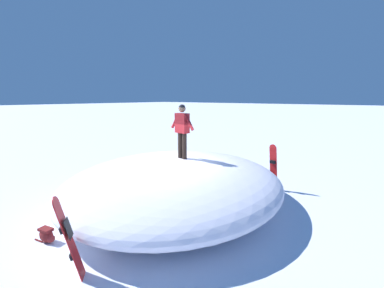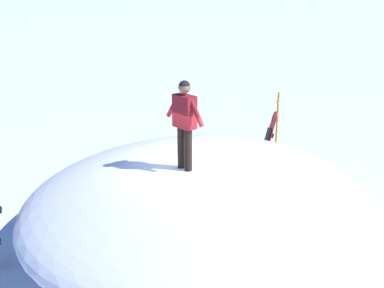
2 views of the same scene
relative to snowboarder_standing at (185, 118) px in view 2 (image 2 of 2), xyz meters
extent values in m
plane|color=white|center=(-0.14, -0.58, -2.42)|extent=(240.00, 240.00, 0.00)
ellipsoid|color=white|center=(-0.04, -0.30, -1.70)|extent=(7.78, 8.34, 1.44)
cylinder|color=black|center=(-0.10, 0.01, -0.58)|extent=(0.14, 0.14, 0.79)
cylinder|color=black|center=(0.10, -0.01, -0.58)|extent=(0.14, 0.14, 0.79)
cube|color=maroon|center=(0.00, 0.00, 0.11)|extent=(0.46, 0.28, 0.59)
sphere|color=#936B4C|center=(0.00, 0.00, 0.55)|extent=(0.22, 0.22, 0.22)
cylinder|color=maroon|center=(-0.31, 0.04, 0.16)|extent=(0.39, 0.13, 0.49)
cylinder|color=maroon|center=(0.31, -0.04, 0.16)|extent=(0.39, 0.13, 0.49)
sphere|color=black|center=(0.00, 0.00, 0.57)|extent=(0.21, 0.21, 0.21)
cube|color=red|center=(0.73, -3.91, -1.68)|extent=(0.46, 0.47, 1.47)
cylinder|color=red|center=(0.62, -4.05, -0.95)|extent=(0.28, 0.25, 0.29)
cube|color=black|center=(0.72, -3.92, -1.42)|extent=(0.25, 0.23, 0.35)
cube|color=black|center=(0.66, -4.00, -1.42)|extent=(0.21, 0.19, 0.12)
cube|color=black|center=(0.74, -3.90, -1.95)|extent=(0.21, 0.19, 0.12)
ellipsoid|color=maroon|center=(-0.94, -3.71, -2.25)|extent=(0.42, 0.31, 0.34)
ellipsoid|color=maroon|center=(-0.77, -3.67, -2.30)|extent=(0.14, 0.20, 0.16)
cube|color=maroon|center=(-0.94, -3.71, -2.11)|extent=(0.35, 0.26, 0.06)
cylinder|color=maroon|center=(-1.15, -3.68, -2.40)|extent=(0.26, 0.09, 0.04)
cylinder|color=maroon|center=(-1.12, -3.81, -2.40)|extent=(0.26, 0.09, 0.04)
cylinder|color=orange|center=(1.35, -5.39, -1.53)|extent=(0.06, 0.06, 1.77)
cylinder|color=yellow|center=(1.35, -5.39, -0.97)|extent=(0.10, 0.10, 0.06)
camera|label=1|loc=(5.12, -5.86, 0.89)|focal=24.25mm
camera|label=2|loc=(-5.59, 6.13, 2.33)|focal=45.35mm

